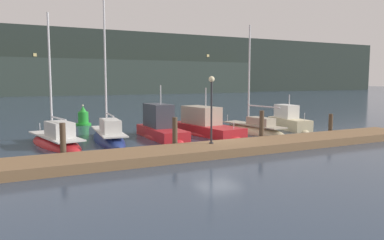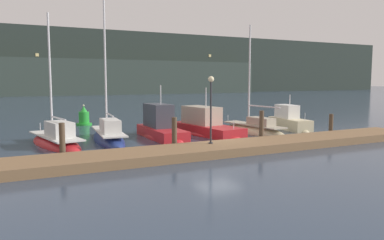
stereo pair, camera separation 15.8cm
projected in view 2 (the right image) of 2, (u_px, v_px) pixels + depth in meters
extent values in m
plane|color=#2D3D51|center=(218.00, 146.00, 22.13)|extent=(400.00, 400.00, 0.00)
cube|color=brown|center=(236.00, 147.00, 20.35)|extent=(26.08, 2.80, 0.45)
cylinder|color=#4C3D2D|center=(62.00, 142.00, 17.89)|extent=(0.28, 0.28, 1.84)
cylinder|color=#4C3D2D|center=(174.00, 134.00, 20.46)|extent=(0.28, 0.28, 1.85)
cylinder|color=#4C3D2D|center=(261.00, 127.00, 23.02)|extent=(0.28, 0.28, 2.00)
cylinder|color=#4C3D2D|center=(331.00, 125.00, 25.62)|extent=(0.28, 0.28, 1.56)
ellipsoid|color=red|center=(56.00, 145.00, 22.33)|extent=(3.14, 6.91, 1.14)
cube|color=silver|center=(55.00, 136.00, 22.27)|extent=(2.64, 5.80, 0.08)
cube|color=silver|center=(59.00, 129.00, 21.59)|extent=(1.52, 2.31, 0.88)
cylinder|color=silver|center=(50.00, 75.00, 22.30)|extent=(0.12, 0.12, 7.26)
cylinder|color=silver|center=(58.00, 118.00, 21.61)|extent=(0.57, 2.41, 0.09)
cylinder|color=silver|center=(40.00, 127.00, 24.66)|extent=(0.04, 0.04, 0.50)
ellipsoid|color=navy|center=(108.00, 141.00, 23.78)|extent=(2.25, 6.99, 1.41)
cube|color=silver|center=(108.00, 131.00, 23.71)|extent=(1.89, 5.87, 0.08)
cube|color=silver|center=(110.00, 126.00, 22.90)|extent=(1.19, 2.28, 0.80)
cylinder|color=silver|center=(105.00, 59.00, 23.73)|extent=(0.12, 0.12, 9.15)
cylinder|color=silver|center=(110.00, 115.00, 22.89)|extent=(0.31, 2.62, 0.09)
cylinder|color=silver|center=(101.00, 122.00, 26.61)|extent=(0.04, 0.04, 0.50)
ellipsoid|color=red|center=(162.00, 138.00, 25.12)|extent=(2.01, 6.09, 1.21)
cube|color=red|center=(162.00, 133.00, 25.08)|extent=(1.85, 5.48, 0.69)
cube|color=#333842|center=(158.00, 115.00, 25.51)|extent=(1.35, 2.69, 1.56)
cube|color=black|center=(152.00, 111.00, 26.57)|extent=(1.16, 0.31, 0.69)
cylinder|color=silver|center=(161.00, 95.00, 24.92)|extent=(0.07, 0.07, 1.29)
cylinder|color=silver|center=(176.00, 128.00, 22.73)|extent=(0.04, 0.04, 0.60)
ellipsoid|color=red|center=(207.00, 134.00, 26.80)|extent=(3.15, 7.27, 0.97)
cube|color=red|center=(207.00, 129.00, 26.77)|extent=(2.88, 6.55, 0.68)
cube|color=#A39984|center=(201.00, 115.00, 27.25)|extent=(1.93, 3.27, 1.27)
cube|color=black|center=(191.00, 111.00, 28.39)|extent=(1.38, 0.43, 0.57)
cylinder|color=silver|center=(206.00, 97.00, 26.64)|extent=(0.07, 0.07, 1.37)
cylinder|color=silver|center=(234.00, 125.00, 24.25)|extent=(0.04, 0.04, 0.60)
ellipsoid|color=beige|center=(253.00, 133.00, 27.36)|extent=(2.26, 6.68, 1.27)
cube|color=#A39984|center=(253.00, 125.00, 27.29)|extent=(1.90, 5.61, 0.08)
cube|color=#A39984|center=(261.00, 121.00, 26.60)|extent=(1.15, 2.19, 0.56)
cylinder|color=silver|center=(249.00, 75.00, 27.35)|extent=(0.12, 0.12, 7.21)
cylinder|color=silver|center=(264.00, 106.00, 26.27)|extent=(0.43, 3.12, 0.09)
cylinder|color=silver|center=(228.00, 118.00, 29.79)|extent=(0.04, 0.04, 0.50)
ellipsoid|color=beige|center=(290.00, 129.00, 29.44)|extent=(2.12, 4.73, 0.91)
cube|color=beige|center=(290.00, 124.00, 29.39)|extent=(1.93, 4.26, 0.87)
cube|color=silver|center=(287.00, 111.00, 29.72)|extent=(1.30, 2.13, 1.05)
cube|color=black|center=(281.00, 109.00, 30.56)|extent=(0.95, 0.34, 0.47)
cylinder|color=silver|center=(290.00, 100.00, 29.28)|extent=(0.07, 0.07, 0.82)
cylinder|color=silver|center=(305.00, 117.00, 27.51)|extent=(0.04, 0.04, 0.60)
cylinder|color=green|center=(84.00, 124.00, 32.30)|extent=(1.30, 1.30, 0.16)
cylinder|color=green|center=(84.00, 117.00, 32.24)|extent=(0.87, 0.87, 0.98)
cone|color=green|center=(84.00, 109.00, 32.16)|extent=(0.61, 0.61, 0.50)
sphere|color=#F9EAB7|center=(84.00, 105.00, 32.13)|extent=(0.16, 0.16, 0.16)
cylinder|color=#2D2D33|center=(211.00, 143.00, 20.21)|extent=(0.24, 0.24, 0.06)
cylinder|color=#2D2D33|center=(211.00, 112.00, 20.03)|extent=(0.10, 0.10, 3.26)
sphere|color=#F9EAB7|center=(211.00, 79.00, 19.84)|extent=(0.32, 0.32, 0.32)
cube|color=#28332D|center=(50.00, 62.00, 103.59)|extent=(240.00, 16.00, 17.63)
cube|color=#F4DB8C|center=(210.00, 56.00, 116.40)|extent=(0.80, 0.10, 0.80)
cube|color=#F4DB8C|center=(59.00, 67.00, 97.20)|extent=(0.80, 0.10, 0.80)
cube|color=#F4DB8C|center=(165.00, 64.00, 110.14)|extent=(0.80, 0.10, 0.80)
cube|color=#F4DB8C|center=(37.00, 55.00, 94.57)|extent=(0.80, 0.10, 0.80)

